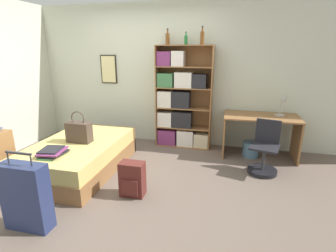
% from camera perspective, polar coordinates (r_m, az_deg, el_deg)
% --- Properties ---
extents(ground_plane, '(14.00, 14.00, 0.00)m').
position_cam_1_polar(ground_plane, '(4.03, -10.19, -10.33)').
color(ground_plane, '#66564C').
extents(wall_back, '(10.00, 0.09, 2.60)m').
position_cam_1_polar(wall_back, '(5.12, -3.67, 10.97)').
color(wall_back, beige).
rests_on(wall_back, ground_plane).
extents(bed, '(1.15, 1.80, 0.46)m').
position_cam_1_polar(bed, '(4.25, -18.67, -6.13)').
color(bed, olive).
rests_on(bed, ground_plane).
extents(handbag, '(0.36, 0.17, 0.47)m').
position_cam_1_polar(handbag, '(4.10, -18.79, -1.18)').
color(handbag, '#47382D').
rests_on(handbag, bed).
extents(book_stack_on_bed, '(0.33, 0.38, 0.09)m').
position_cam_1_polar(book_stack_on_bed, '(3.76, -23.88, -5.23)').
color(book_stack_on_bed, '#427A4C').
rests_on(book_stack_on_bed, bed).
extents(suitcase, '(0.48, 0.19, 0.85)m').
position_cam_1_polar(suitcase, '(3.11, -28.51, -13.39)').
color(suitcase, navy).
rests_on(suitcase, ground_plane).
extents(bookcase, '(1.01, 0.31, 1.86)m').
position_cam_1_polar(bookcase, '(4.85, 2.55, 4.99)').
color(bookcase, olive).
rests_on(bookcase, ground_plane).
extents(bottle_green, '(0.07, 0.07, 0.27)m').
position_cam_1_polar(bottle_green, '(4.84, -0.09, 18.51)').
color(bottle_green, brown).
rests_on(bottle_green, bookcase).
extents(bottle_brown, '(0.06, 0.06, 0.22)m').
position_cam_1_polar(bottle_brown, '(4.77, 3.91, 18.23)').
color(bottle_brown, '#1E6B2D').
rests_on(bottle_brown, bookcase).
extents(bottle_clear, '(0.07, 0.07, 0.30)m').
position_cam_1_polar(bottle_clear, '(4.68, 7.45, 18.56)').
color(bottle_clear, brown).
rests_on(bottle_clear, bookcase).
extents(desk, '(1.22, 0.66, 0.72)m').
position_cam_1_polar(desk, '(4.70, 19.44, -0.42)').
color(desk, olive).
rests_on(desk, ground_plane).
extents(desk_lamp, '(0.21, 0.16, 0.39)m').
position_cam_1_polar(desk_lamp, '(4.72, 23.92, 4.95)').
color(desk_lamp, '#ADA89E').
rests_on(desk_lamp, desk).
extents(desk_chair, '(0.48, 0.48, 0.79)m').
position_cam_1_polar(desk_chair, '(4.19, 20.16, -6.19)').
color(desk_chair, black).
rests_on(desk_chair, ground_plane).
extents(backpack, '(0.31, 0.22, 0.45)m').
position_cam_1_polar(backpack, '(3.40, -7.78, -11.41)').
color(backpack, '#56231E').
rests_on(backpack, ground_plane).
extents(waste_bin, '(0.27, 0.27, 0.26)m').
position_cam_1_polar(waste_bin, '(4.74, 17.53, -4.86)').
color(waste_bin, slate).
rests_on(waste_bin, ground_plane).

